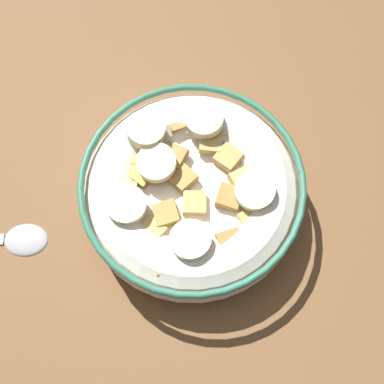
# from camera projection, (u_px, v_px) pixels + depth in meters

# --- Properties ---
(ground_plane) EXTENTS (1.04, 1.04, 0.02)m
(ground_plane) POSITION_uv_depth(u_px,v_px,m) (192.00, 206.00, 0.47)
(ground_plane) COLOR brown
(cereal_bowl) EXTENTS (0.20, 0.20, 0.07)m
(cereal_bowl) POSITION_uv_depth(u_px,v_px,m) (192.00, 192.00, 0.44)
(cereal_bowl) COLOR silver
(cereal_bowl) RESTS_ON ground_plane
(spoon) EXTENTS (0.12, 0.10, 0.01)m
(spoon) POSITION_uv_depth(u_px,v_px,m) (6.00, 239.00, 0.45)
(spoon) COLOR #A5A5AD
(spoon) RESTS_ON ground_plane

